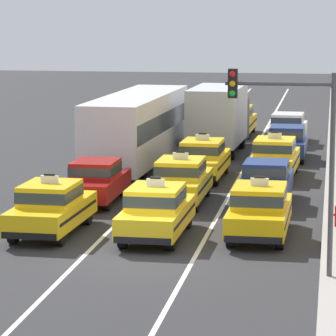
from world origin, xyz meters
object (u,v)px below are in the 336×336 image
taxi_center_nearest (156,211)px  sedan_right_second (266,181)px  taxi_right_third (275,157)px  box_truck_center_fourth (219,116)px  taxi_left_fourth (172,124)px  taxi_right_nearest (259,210)px  taxi_left_nearest (51,207)px  bus_left_third (137,126)px  taxi_center_fifth (237,120)px  sedan_left_second (96,180)px  taxi_center_third (203,158)px  taxi_center_second (181,180)px  sedan_right_fifth (288,127)px  traffic_light_pole (295,137)px  sedan_right_fourth (287,141)px

taxi_center_nearest → sedan_right_second: 6.85m
taxi_right_third → box_truck_center_fourth: bearing=114.0°
taxi_left_fourth → taxi_right_nearest: 23.11m
sedan_right_second → taxi_right_third: (-0.03, 5.80, 0.03)m
taxi_center_nearest → sedan_right_second: size_ratio=1.06×
taxi_left_nearest → sedan_right_second: bearing=43.6°
bus_left_third → taxi_center_fifth: bearing=73.5°
sedan_left_second → taxi_right_third: (6.15, 6.64, 0.03)m
taxi_left_nearest → sedan_right_second: taxi_left_nearest is taller
taxi_center_third → taxi_center_fifth: bearing=89.8°
taxi_center_second → taxi_center_fifth: (0.17, 19.96, 0.00)m
bus_left_third → sedan_right_fifth: size_ratio=2.58×
taxi_center_nearest → traffic_light_pole: bearing=-44.1°
bus_left_third → sedan_right_fifth: bearing=53.8°
taxi_center_third → traffic_light_pole: 16.16m
taxi_center_second → sedan_right_fourth: size_ratio=1.06×
box_truck_center_fourth → taxi_right_third: box_truck_center_fourth is taller
bus_left_third → sedan_right_fourth: bearing=24.5°
sedan_right_fourth → traffic_light_pole: traffic_light_pole is taller
sedan_left_second → sedan_right_fifth: bearing=70.5°
taxi_center_nearest → taxi_center_fifth: (0.10, 25.63, 0.00)m
taxi_left_nearest → sedan_right_second: size_ratio=1.07×
taxi_left_nearest → taxi_center_fifth: size_ratio=1.00×
sedan_left_second → taxi_right_third: taxi_right_third is taller
box_truck_center_fourth → taxi_center_fifth: box_truck_center_fourth is taller
taxi_center_nearest → taxi_center_second: bearing=90.7°
bus_left_third → taxi_center_third: bus_left_third is taller
bus_left_third → sedan_left_second: bearing=-89.1°
taxi_left_fourth → sedan_right_fifth: taxi_left_fourth is taller
taxi_right_nearest → taxi_center_nearest: bearing=-168.6°
traffic_light_pole → sedan_right_fourth: bearing=93.0°
taxi_center_second → sedan_right_fourth: bearing=73.8°
taxi_right_third → sedan_right_fourth: 5.21m
traffic_light_pole → box_truck_center_fourth: bearing=101.1°
sedan_right_fifth → taxi_center_second: bearing=-100.3°
traffic_light_pole → taxi_right_nearest: bearing=104.2°
taxi_left_nearest → taxi_right_nearest: bearing=5.2°
box_truck_center_fourth → sedan_right_fifth: (3.17, 3.84, -0.93)m
sedan_right_second → sedan_right_fourth: bearing=88.6°
taxi_left_nearest → sedan_right_fifth: 23.66m
taxi_left_nearest → taxi_center_fifth: same height
bus_left_third → sedan_right_fourth: 7.30m
taxi_right_nearest → sedan_right_second: (-0.15, 5.51, -0.03)m
box_truck_center_fourth → traffic_light_pole: (4.54, -23.24, 2.04)m
taxi_right_nearest → taxi_center_second: bearing=122.7°
sedan_right_second → sedan_right_fifth: (0.03, 16.66, 0.00)m
sedan_left_second → taxi_center_third: 6.55m
taxi_left_nearest → sedan_left_second: 5.28m
sedan_left_second → taxi_center_third: taxi_center_third is taller
bus_left_third → sedan_right_fifth: 10.78m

